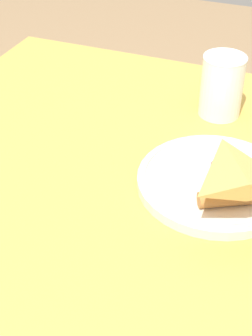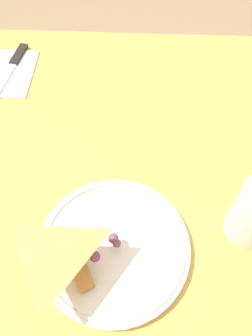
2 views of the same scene
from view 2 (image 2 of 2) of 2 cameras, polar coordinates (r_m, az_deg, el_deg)
ground_plane at (r=1.31m, az=-0.66°, el=-20.01°), size 6.00×6.00×0.00m
dining_table at (r=0.70m, az=-1.15°, el=-8.32°), size 0.91×0.82×0.76m
plate_pizza at (r=0.53m, az=-1.91°, el=-13.55°), size 0.24×0.24×0.05m
napkin_folded at (r=0.83m, az=-19.62°, el=15.37°), size 0.16×0.11×0.00m
butter_knife at (r=0.84m, az=-19.45°, el=16.07°), size 0.20×0.05×0.01m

